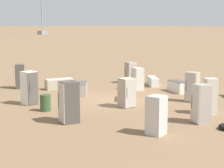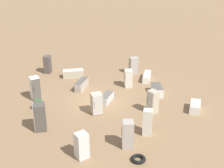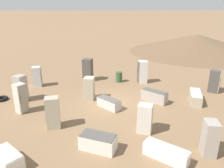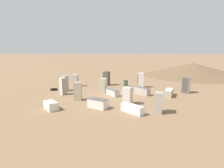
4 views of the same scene
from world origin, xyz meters
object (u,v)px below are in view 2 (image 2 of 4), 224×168
Objects in this scene: discarded_fridge_1 at (82,85)px; discarded_fridge_7 at (153,102)px; discarded_fridge_0 at (128,134)px; discarded_fridge_9 at (40,117)px; discarded_fridge_11 at (147,77)px; discarded_fridge_4 at (148,122)px; rusty_barrel at (39,105)px; discarded_fridge_3 at (97,104)px; discarded_fridge_13 at (128,78)px; discarded_fridge_6 at (48,64)px; discarded_fridge_15 at (107,98)px; discarded_fridge_12 at (134,65)px; discarded_fridge_14 at (73,73)px; discarded_fridge_2 at (81,145)px; discarded_fridge_8 at (157,90)px; discarded_fridge_10 at (35,88)px; scrap_tire at (138,159)px; discarded_fridge_5 at (195,107)px.

discarded_fridge_7 is (-2.83, 6.40, 0.49)m from discarded_fridge_1.
discarded_fridge_9 is at bearing 69.01° from discarded_fridge_0.
discarded_fridge_11 is at bearing -37.75° from discarded_fridge_7.
rusty_barrel is at bearing 167.59° from discarded_fridge_4.
discarded_fridge_3 is at bearing 151.04° from discarded_fridge_4.
discarded_fridge_3 is 4.46m from discarded_fridge_4.
discarded_fridge_1 is at bearing 91.26° from discarded_fridge_13.
rusty_barrel is at bearing -77.96° from discarded_fridge_6.
discarded_fridge_15 is (-0.70, 3.20, -0.07)m from discarded_fridge_1.
discarded_fridge_12 is (-6.73, -5.19, 0.00)m from discarded_fridge_3.
discarded_fridge_7 reaches higher than discarded_fridge_14.
discarded_fridge_2 is 12.52m from discarded_fridge_11.
discarded_fridge_3 is at bearing -150.15° from discarded_fridge_8.
discarded_fridge_7 is 0.92× the size of discarded_fridge_10.
discarded_fridge_14 is 2.34× the size of scrap_tire.
discarded_fridge_4 is at bearing -44.90° from discarded_fridge_6.
discarded_fridge_2 is at bearing -139.38° from discarded_fridge_4.
discarded_fridge_13 is 0.92× the size of discarded_fridge_15.
discarded_fridge_4 reaches higher than discarded_fridge_12.
discarded_fridge_4 reaches higher than discarded_fridge_13.
discarded_fridge_7 reaches higher than discarded_fridge_2.
discarded_fridge_1 is at bearing -149.21° from discarded_fridge_11.
discarded_fridge_11 is at bearing -56.78° from discarded_fridge_13.
discarded_fridge_4 is at bearing 118.76° from discarded_fridge_10.
discarded_fridge_10 reaches higher than discarded_fridge_5.
discarded_fridge_7 reaches higher than discarded_fridge_11.
discarded_fridge_7 is (-6.87, -2.27, 0.06)m from discarded_fridge_2.
discarded_fridge_1 is at bearing -97.11° from scrap_tire.
discarded_fridge_7 is 2.01× the size of scrap_tire.
discarded_fridge_12 is (0.16, -1.98, 0.49)m from discarded_fridge_11.
discarded_fridge_7 is 3.88m from discarded_fridge_15.
rusty_barrel is at bearing 89.13° from discarded_fridge_2.
rusty_barrel is at bearing 16.55° from discarded_fridge_5.
discarded_fridge_9 reaches higher than discarded_fridge_5.
discarded_fridge_9 is 1.07× the size of discarded_fridge_11.
discarded_fridge_10 reaches higher than discarded_fridge_3.
discarded_fridge_14 is at bearing -16.38° from discarded_fridge_5.
discarded_fridge_10 is 2.17× the size of scrap_tire.
discarded_fridge_0 is 2.94m from discarded_fridge_2.
discarded_fridge_10 reaches higher than discarded_fridge_8.
discarded_fridge_14 is (-5.60, -7.33, -0.61)m from discarded_fridge_9.
discarded_fridge_7 is at bearing 161.03° from discarded_fridge_1.
discarded_fridge_14 reaches higher than discarded_fridge_11.
discarded_fridge_12 is at bearing 5.58° from discarded_fridge_6.
discarded_fridge_7 reaches higher than discarded_fridge_12.
discarded_fridge_11 is 0.88× the size of discarded_fridge_14.
discarded_fridge_6 is at bearing -14.49° from discarded_fridge_5.
discarded_fridge_15 is (2.13, -3.19, -0.56)m from discarded_fridge_7.
discarded_fridge_13 is (2.11, 2.34, -0.03)m from discarded_fridge_12.
discarded_fridge_2 is 0.85× the size of discarded_fridge_9.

